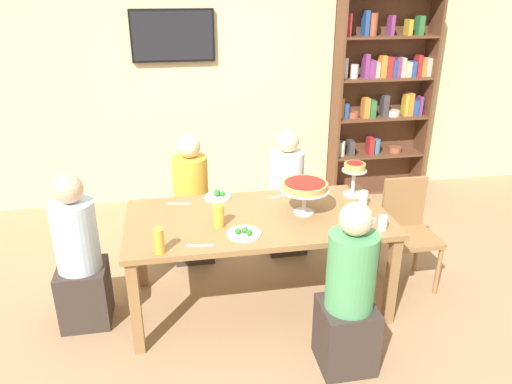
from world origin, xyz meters
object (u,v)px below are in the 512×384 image
Objects in this scene: dining_table at (258,226)px; diner_near_right at (349,300)px; diner_head_west at (80,262)px; beer_glass_amber_spare at (219,216)px; water_glass_clear_near at (383,223)px; salad_plate_far_diner at (244,233)px; salad_plate_near_diner at (218,196)px; bookshelf at (381,94)px; cutlery_fork_near at (279,196)px; water_glass_clear_far at (363,199)px; beer_glass_amber_short at (159,241)px; cutlery_fork_far at (200,245)px; deep_dish_pizza_stand at (305,187)px; chair_head_east at (407,227)px; personal_pizza_stand at (354,171)px; diner_far_right at (286,200)px; beer_glass_amber_tall at (348,220)px; salad_plate_spare at (360,219)px; cutlery_knife_near at (180,204)px; diner_far_left at (192,207)px; television at (173,36)px.

diner_near_right is (0.43, -0.76, -0.17)m from dining_table.
diner_head_west is 7.25× the size of beer_glass_amber_spare.
dining_table is 0.88m from water_glass_clear_near.
dining_table is 8.22× the size of salad_plate_far_diner.
salad_plate_far_diner is (0.11, -0.65, -0.00)m from salad_plate_near_diner.
bookshelf is 2.32m from cutlery_fork_near.
water_glass_clear_far is at bearing -17.99° from salad_plate_near_diner.
beer_glass_amber_short reaches higher than cutlery_fork_far.
water_glass_clear_far is at bearing 4.69° from deep_dish_pizza_stand.
chair_head_east is 3.21× the size of personal_pizza_stand.
diner_far_right reaches higher than beer_glass_amber_tall.
personal_pizza_stand is at bearing 37.34° from diner_far_right.
diner_head_west is at bearing -178.96° from water_glass_clear_far.
diner_far_right is 1.85m from diner_head_west.
bookshelf reaches higher than cutlery_fork_far.
diner_head_west is 5.50× the size of salad_plate_spare.
bookshelf is 2.02m from personal_pizza_stand.
deep_dish_pizza_stand is at bearing 124.29° from beer_glass_amber_tall.
deep_dish_pizza_stand is at bearing -125.52° from bookshelf.
cutlery_fork_near and cutlery_knife_near have the same top height.
diner_head_west is 2.11m from water_glass_clear_far.
cutlery_fork_far is at bearing 15.36° from chair_head_east.
salad_plate_spare is (0.85, 0.07, -0.00)m from salad_plate_far_diner.
salad_plate_far_diner is 0.70m from cutlery_fork_near.
diner_near_right is at bearing -24.11° from diner_head_west.
beer_glass_amber_tall is at bearing -16.73° from diner_near_right.
water_glass_clear_far is (-0.43, -0.06, 0.31)m from chair_head_east.
beer_glass_amber_short is at bearing -171.43° from salad_plate_spare.
diner_far_right is at bearing 127.34° from personal_pizza_stand.
diner_near_right is 1.00m from cutlery_fork_far.
diner_far_left is 1.71m from water_glass_clear_near.
personal_pizza_stand reaches higher than cutlery_fork_near.
salad_plate_spare is 0.20m from beer_glass_amber_tall.
deep_dish_pizza_stand is at bearing 88.38° from cutlery_fork_near.
television is at bearing 69.73° from diner_head_west.
personal_pizza_stand is at bearing -54.88° from television.
deep_dish_pizza_stand is 1.99× the size of cutlery_fork_near.
diner_far_left is 7.53× the size of beer_glass_amber_tall.
personal_pizza_stand is (0.81, 0.25, 0.28)m from dining_table.
personal_pizza_stand is 2.68× the size of water_glass_clear_near.
television is 0.73× the size of diner_far_left.
salad_plate_far_diner is 0.71m from beer_glass_amber_tall.
beer_glass_amber_short is at bearing -156.57° from personal_pizza_stand.
diner_near_right reaches higher than beer_glass_amber_short.
beer_glass_amber_short is at bearing -165.61° from salad_plate_far_diner.
cutlery_fork_far is at bearing -162.11° from salad_plate_far_diner.
water_glass_clear_far is 0.66× the size of cutlery_fork_far.
diner_far_left is 1.20m from deep_dish_pizza_stand.
cutlery_fork_far is at bearing -179.64° from water_glass_clear_near.
diner_near_right is at bearing -132.08° from water_glass_clear_near.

